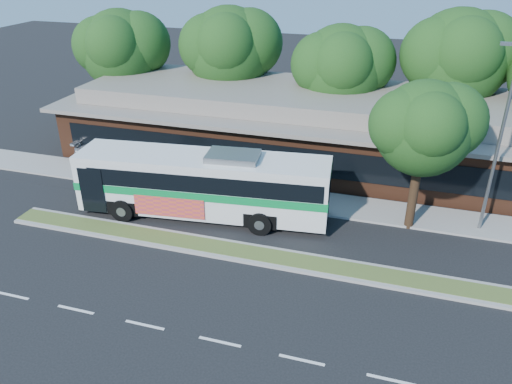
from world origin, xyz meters
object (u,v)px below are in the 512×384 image
lamp_post (500,137)px  sedan (112,154)px  sidewalk_tree (432,126)px  transit_bus (204,180)px

lamp_post → sedan: lamp_post is taller
sedan → sidewalk_tree: size_ratio=0.67×
sidewalk_tree → transit_bus: bearing=-169.6°
sedan → transit_bus: bearing=-116.3°
lamp_post → sidewalk_tree: 3.10m
transit_bus → lamp_post: bearing=4.4°
transit_bus → sidewalk_tree: bearing=4.2°
sidewalk_tree → lamp_post: bearing=11.1°
sedan → sidewalk_tree: (18.72, -2.54, 4.58)m
lamp_post → sidewalk_tree: (-3.01, -0.59, 0.40)m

